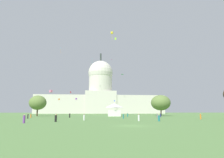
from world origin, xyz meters
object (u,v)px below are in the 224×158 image
at_px(kite_yellow_high, 112,33).
at_px(kite_lime_mid, 116,39).
at_px(tree_east_mid, 161,103).
at_px(person_teal_aisle_center, 123,116).
at_px(tree_west_near, 38,103).
at_px(person_purple_edge_west, 24,119).
at_px(person_black_near_tent, 70,116).
at_px(person_orange_front_right, 31,116).
at_px(person_black_near_tree_west, 56,118).
at_px(kite_orange_low, 59,99).
at_px(kite_blue_low, 115,101).
at_px(person_teal_back_right, 128,115).
at_px(kite_pink_low, 51,91).
at_px(person_white_edge_east, 139,118).
at_px(person_grey_front_center, 157,116).
at_px(event_tent, 114,110).
at_px(kite_red_low, 71,92).
at_px(person_orange_front_left, 201,117).
at_px(kite_violet_low, 76,99).
at_px(kite_white_high, 90,65).
at_px(kite_turquoise_high, 93,60).
at_px(kite_cyan_high, 61,49).
at_px(person_black_mid_left, 28,116).
at_px(person_teal_mid_center, 159,118).
at_px(capitol_building, 100,96).
at_px(person_white_near_tree_east, 84,117).
at_px(person_navy_back_center, 161,115).
at_px(kite_green_mid, 122,74).
at_px(person_orange_deep_crowd, 56,116).

bearing_deg(kite_yellow_high, kite_lime_mid, -68.92).
height_order(tree_east_mid, person_teal_aisle_center, tree_east_mid).
distance_m(tree_west_near, person_purple_edge_west, 65.48).
xyz_separation_m(person_black_near_tent, person_orange_front_right, (-13.83, -0.18, -0.13)).
bearing_deg(person_black_near_tent, person_orange_front_right, -25.34).
distance_m(person_black_near_tree_west, kite_orange_low, 83.48).
relative_size(person_orange_front_right, kite_blue_low, 1.37).
relative_size(person_teal_back_right, person_purple_edge_west, 0.95).
bearing_deg(kite_pink_low, tree_west_near, 69.50).
relative_size(person_orange_front_right, person_white_edge_east, 0.87).
relative_size(person_black_near_tent, person_grey_front_center, 1.03).
bearing_deg(kite_pink_low, person_purple_edge_west, -130.12).
xyz_separation_m(event_tent, kite_red_low, (-24.84, 43.74, 12.16)).
xyz_separation_m(person_teal_aisle_center, kite_orange_low, (-29.58, 63.31, 8.91)).
relative_size(person_grey_front_center, kite_red_low, 1.19).
height_order(person_orange_front_left, kite_violet_low, kite_violet_low).
height_order(person_orange_front_right, kite_white_high, kite_white_high).
distance_m(kite_turquoise_high, kite_cyan_high, 37.74).
bearing_deg(person_teal_back_right, person_black_mid_left, -2.19).
height_order(person_teal_mid_center, kite_pink_low, kite_pink_low).
bearing_deg(person_orange_front_right, person_white_edge_east, -114.13).
distance_m(person_orange_front_right, kite_pink_low, 11.36).
xyz_separation_m(capitol_building, kite_yellow_high, (-1.14, -133.18, 21.81)).
xyz_separation_m(person_teal_back_right, kite_white_high, (-16.54, 112.37, 47.49)).
relative_size(person_grey_front_center, person_purple_edge_west, 0.98).
xyz_separation_m(event_tent, person_white_near_tree_east, (-13.16, -43.71, -2.35)).
bearing_deg(person_white_edge_east, tree_west_near, -20.72).
relative_size(person_navy_back_center, kite_turquoise_high, 0.74).
distance_m(person_orange_front_right, person_purple_edge_west, 36.84).
xyz_separation_m(person_grey_front_center, kite_yellow_high, (-11.77, 30.81, 40.50)).
bearing_deg(person_black_near_tent, person_teal_back_right, 179.48).
distance_m(person_black_near_tree_west, kite_red_low, 96.54).
bearing_deg(person_white_near_tree_east, tree_east_mid, 157.49).
bearing_deg(kite_pink_low, kite_violet_low, 41.92).
distance_m(person_black_mid_left, person_teal_aisle_center, 30.28).
xyz_separation_m(person_navy_back_center, person_white_edge_east, (-16.92, -32.92, 0.04)).
distance_m(tree_east_mid, kite_cyan_high, 89.28).
xyz_separation_m(kite_pink_low, kite_orange_low, (-3.96, 49.13, -0.21)).
distance_m(person_teal_mid_center, person_black_mid_left, 41.38).
relative_size(tree_west_near, person_black_near_tent, 6.31).
bearing_deg(kite_turquoise_high, kite_green_mid, -2.93).
xyz_separation_m(person_orange_front_right, person_white_near_tree_east, (19.74, -23.24, 0.09)).
bearing_deg(person_teal_back_right, kite_pink_low, -15.96).
bearing_deg(kite_pink_low, person_teal_back_right, -26.37).
distance_m(tree_west_near, kite_turquoise_high, 46.82).
bearing_deg(person_teal_aisle_center, person_black_mid_left, 119.72).
relative_size(person_orange_deep_crowd, person_grey_front_center, 0.88).
relative_size(capitol_building, person_orange_deep_crowd, 93.13).
xyz_separation_m(tree_east_mid, person_orange_deep_crowd, (-48.31, -37.47, -6.19)).
height_order(tree_west_near, person_black_mid_left, tree_west_near).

